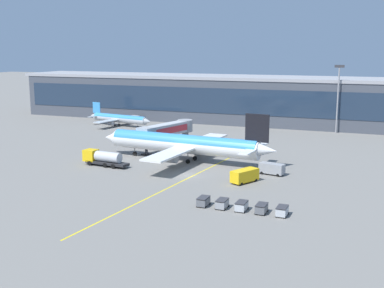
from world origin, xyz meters
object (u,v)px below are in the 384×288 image
object	(u,v)px
main_airliner	(184,144)
lavatory_truck	(244,175)
baggage_cart_2	(242,206)
baggage_cart_4	(282,211)
fuel_tanker	(103,158)
baggage_cart_0	(203,201)
crew_van	(271,168)
baggage_cart_3	(262,208)
commuter_jet_far	(119,118)
baggage_cart_1	(222,204)

from	to	relation	value
main_airliner	lavatory_truck	xyz separation A→B (m)	(17.49, -12.65, -2.58)
baggage_cart_2	baggage_cart_4	xyz separation A→B (m)	(6.40, -0.09, 0.00)
fuel_tanker	baggage_cart_0	size ratio (longest dim) A/B	4.12
crew_van	baggage_cart_3	distance (m)	24.52
baggage_cart_2	commuter_jet_far	world-z (taller)	commuter_jet_far
crew_van	fuel_tanker	bearing A→B (deg)	-170.84
baggage_cart_1	baggage_cart_3	size ratio (longest dim) A/B	1.00
lavatory_truck	commuter_jet_far	size ratio (longest dim) A/B	0.24
crew_van	baggage_cart_1	distance (m)	24.28
main_airliner	baggage_cart_3	bearing A→B (deg)	-49.44
baggage_cart_0	baggage_cart_3	bearing A→B (deg)	-0.77
lavatory_truck	baggage_cart_4	size ratio (longest dim) A/B	2.33
crew_van	commuter_jet_far	bearing A→B (deg)	143.43
lavatory_truck	baggage_cart_3	world-z (taller)	lavatory_truck
lavatory_truck	crew_van	distance (m)	8.70
lavatory_truck	baggage_cart_0	size ratio (longest dim) A/B	2.33
main_airliner	fuel_tanker	distance (m)	18.22
baggage_cart_1	baggage_cart_4	xyz separation A→B (m)	(9.60, -0.13, 0.00)
baggage_cart_3	baggage_cart_4	size ratio (longest dim) A/B	1.00
baggage_cart_2	lavatory_truck	bearing A→B (deg)	104.03
lavatory_truck	baggage_cart_0	xyz separation A→B (m)	(-2.35, -16.12, -0.64)
fuel_tanker	crew_van	world-z (taller)	fuel_tanker
baggage_cart_1	baggage_cart_2	xyz separation A→B (m)	(3.20, -0.04, 0.00)
baggage_cart_2	baggage_cart_3	xyz separation A→B (m)	(3.20, -0.04, 0.00)
fuel_tanker	commuter_jet_far	world-z (taller)	commuter_jet_far
fuel_tanker	lavatory_truck	bearing A→B (deg)	-3.92
baggage_cart_4	baggage_cart_0	bearing A→B (deg)	179.23
lavatory_truck	baggage_cart_2	distance (m)	16.71
baggage_cart_4	baggage_cart_1	bearing A→B (deg)	179.23
fuel_tanker	baggage_cart_1	size ratio (longest dim) A/B	4.12
baggage_cart_3	baggage_cart_4	bearing A→B (deg)	-0.77
crew_van	baggage_cart_4	distance (m)	25.25
main_airliner	commuter_jet_far	world-z (taller)	main_airliner
main_airliner	crew_van	world-z (taller)	main_airliner
fuel_tanker	baggage_cart_1	xyz separation A→B (m)	(33.10, -18.37, -0.96)
main_airliner	lavatory_truck	size ratio (longest dim) A/B	6.94
crew_van	baggage_cart_3	size ratio (longest dim) A/B	1.99
lavatory_truck	baggage_cart_1	world-z (taller)	lavatory_truck
baggage_cart_0	baggage_cart_4	size ratio (longest dim) A/B	1.00
lavatory_truck	baggage_cart_4	bearing A→B (deg)	-57.32
baggage_cart_2	baggage_cart_3	world-z (taller)	same
crew_van	lavatory_truck	bearing A→B (deg)	-113.51
lavatory_truck	baggage_cart_3	size ratio (longest dim) A/B	2.33
crew_van	baggage_cart_4	world-z (taller)	crew_van
baggage_cart_0	commuter_jet_far	distance (m)	87.80
crew_van	baggage_cart_1	size ratio (longest dim) A/B	1.99
baggage_cart_4	lavatory_truck	bearing A→B (deg)	122.68
baggage_cart_2	commuter_jet_far	distance (m)	91.98
lavatory_truck	baggage_cart_1	xyz separation A→B (m)	(0.85, -16.16, -0.64)
main_airliner	fuel_tanker	size ratio (longest dim) A/B	3.92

